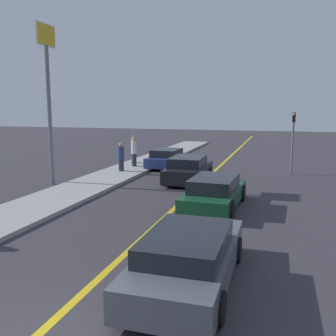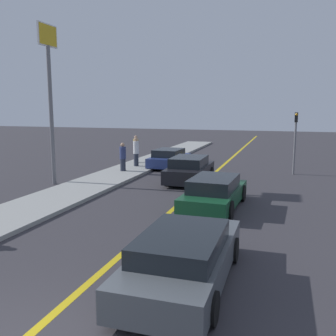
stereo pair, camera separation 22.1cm
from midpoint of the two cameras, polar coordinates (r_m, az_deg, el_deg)
road_center_line at (r=23.14m, az=7.62°, el=-0.53°), size 0.20×60.00×0.01m
sidewalk_left at (r=24.46m, az=-4.35°, el=0.23°), size 2.70×35.82×0.16m
car_near_right_lane at (r=8.53m, az=3.20°, el=-13.44°), size 2.02×4.73×1.24m
car_ahead_center at (r=14.70m, az=7.52°, el=-3.74°), size 2.07×4.56×1.26m
car_far_distant at (r=19.69m, az=3.64°, el=-0.26°), size 2.05×4.33×1.36m
car_parked_left_lot at (r=24.29m, az=0.46°, el=1.46°), size 2.03×3.88×1.24m
pedestrian_mid_group at (r=22.30m, az=-6.62°, el=1.69°), size 0.37×0.37×1.68m
pedestrian_far_standing at (r=24.07m, az=-4.63°, el=2.48°), size 0.35×0.35×1.83m
pedestrian_by_sign at (r=25.64m, az=-4.66°, el=2.92°), size 0.35×0.35×1.85m
traffic_light at (r=22.91m, az=19.08°, el=4.59°), size 0.18×0.40×3.61m
roadside_sign at (r=19.72m, az=-17.33°, el=13.27°), size 0.20×1.48×7.87m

